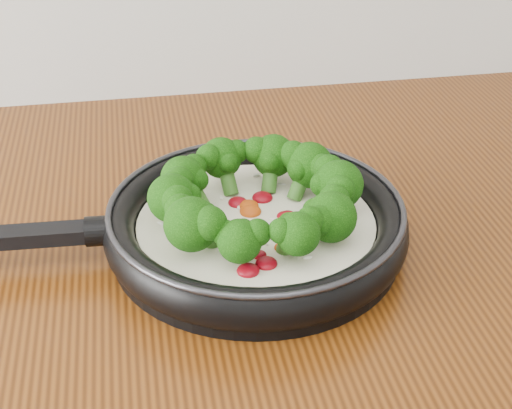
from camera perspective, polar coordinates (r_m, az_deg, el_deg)
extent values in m
cylinder|color=black|center=(0.76, 0.00, -2.89)|extent=(0.30, 0.30, 0.01)
torus|color=black|center=(0.74, 0.00, -1.48)|extent=(0.31, 0.31, 0.03)
torus|color=#2D2D33|center=(0.73, 0.00, -0.14)|extent=(0.30, 0.30, 0.01)
cube|color=black|center=(0.75, -17.68, -2.34)|extent=(0.18, 0.03, 0.01)
cylinder|color=black|center=(0.74, -11.74, -1.97)|extent=(0.03, 0.03, 0.03)
cylinder|color=white|center=(0.75, 0.00, -1.89)|extent=(0.25, 0.25, 0.02)
ellipsoid|color=maroon|center=(0.80, -4.95, 1.17)|extent=(0.03, 0.03, 0.01)
ellipsoid|color=maroon|center=(0.75, -5.04, -0.80)|extent=(0.03, 0.03, 0.01)
ellipsoid|color=#C1440C|center=(0.77, -5.19, 0.20)|extent=(0.03, 0.03, 0.01)
ellipsoid|color=maroon|center=(0.75, 2.22, -0.91)|extent=(0.02, 0.02, 0.01)
ellipsoid|color=maroon|center=(0.77, -1.39, 0.14)|extent=(0.03, 0.03, 0.01)
ellipsoid|color=#C1440C|center=(0.70, 1.98, -3.29)|extent=(0.01, 0.01, 0.01)
ellipsoid|color=maroon|center=(0.77, -5.97, 0.08)|extent=(0.03, 0.03, 0.01)
ellipsoid|color=maroon|center=(0.78, 0.49, 0.51)|extent=(0.03, 0.03, 0.01)
ellipsoid|color=#C1440C|center=(0.72, -1.93, -2.06)|extent=(0.03, 0.03, 0.01)
ellipsoid|color=maroon|center=(0.75, 2.43, -0.83)|extent=(0.02, 0.02, 0.01)
ellipsoid|color=maroon|center=(0.69, 0.24, -3.84)|extent=(0.02, 0.02, 0.01)
ellipsoid|color=#C1440C|center=(0.76, -0.42, -0.53)|extent=(0.03, 0.03, 0.01)
ellipsoid|color=maroon|center=(0.67, -0.60, -5.04)|extent=(0.02, 0.02, 0.01)
ellipsoid|color=maroon|center=(0.68, 0.79, -4.50)|extent=(0.02, 0.02, 0.01)
ellipsoid|color=#C1440C|center=(0.76, -0.57, -0.13)|extent=(0.03, 0.03, 0.01)
ellipsoid|color=maroon|center=(0.71, -1.27, -2.77)|extent=(0.02, 0.02, 0.01)
ellipsoid|color=white|center=(0.72, -0.23, -2.15)|extent=(0.01, 0.01, 0.00)
ellipsoid|color=white|center=(0.75, 1.32, -1.14)|extent=(0.01, 0.01, 0.00)
ellipsoid|color=white|center=(0.74, -7.23, -1.44)|extent=(0.01, 0.01, 0.00)
ellipsoid|color=white|center=(0.73, 2.42, -1.74)|extent=(0.01, 0.00, 0.00)
ellipsoid|color=white|center=(0.75, 4.36, -0.95)|extent=(0.01, 0.01, 0.00)
ellipsoid|color=white|center=(0.82, 3.12, 1.94)|extent=(0.01, 0.01, 0.00)
ellipsoid|color=white|center=(0.74, 1.13, -1.54)|extent=(0.01, 0.01, 0.00)
ellipsoid|color=white|center=(0.80, 1.98, 1.54)|extent=(0.01, 0.01, 0.00)
ellipsoid|color=white|center=(0.71, -2.08, -2.83)|extent=(0.01, 0.01, 0.00)
ellipsoid|color=white|center=(0.72, -0.57, -2.39)|extent=(0.01, 0.00, 0.00)
ellipsoid|color=white|center=(0.72, 2.64, -2.31)|extent=(0.01, 0.01, 0.00)
ellipsoid|color=white|center=(0.75, -6.48, -0.96)|extent=(0.01, 0.01, 0.00)
ellipsoid|color=white|center=(0.75, 3.09, -0.90)|extent=(0.01, 0.01, 0.00)
ellipsoid|color=white|center=(0.82, 0.03, 2.24)|extent=(0.01, 0.01, 0.00)
ellipsoid|color=white|center=(0.76, -1.29, -0.19)|extent=(0.01, 0.01, 0.00)
ellipsoid|color=white|center=(0.74, -3.98, -1.59)|extent=(0.01, 0.01, 0.00)
ellipsoid|color=white|center=(0.69, 3.94, -4.03)|extent=(0.01, 0.00, 0.00)
ellipsoid|color=white|center=(0.72, 5.63, -2.68)|extent=(0.01, 0.01, 0.00)
ellipsoid|color=white|center=(0.74, 5.89, -1.44)|extent=(0.01, 0.01, 0.00)
ellipsoid|color=white|center=(0.75, -3.07, -0.56)|extent=(0.00, 0.01, 0.00)
ellipsoid|color=white|center=(0.75, 1.68, -1.09)|extent=(0.01, 0.01, 0.00)
ellipsoid|color=white|center=(0.75, -3.13, -0.92)|extent=(0.01, 0.01, 0.00)
ellipsoid|color=white|center=(0.78, -2.64, 0.54)|extent=(0.00, 0.01, 0.00)
ellipsoid|color=white|center=(0.71, 0.70, -2.97)|extent=(0.01, 0.01, 0.00)
cylinder|color=#437C28|center=(0.75, 5.00, 0.18)|extent=(0.03, 0.02, 0.04)
sphere|color=black|center=(0.74, 6.28, 1.51)|extent=(0.05, 0.05, 0.05)
sphere|color=black|center=(0.75, 5.54, 2.65)|extent=(0.03, 0.03, 0.03)
sphere|color=black|center=(0.72, 6.41, 1.15)|extent=(0.03, 0.03, 0.03)
sphere|color=black|center=(0.74, 5.05, 1.53)|extent=(0.03, 0.03, 0.02)
cylinder|color=#437C28|center=(0.78, 3.30, 1.49)|extent=(0.03, 0.03, 0.04)
sphere|color=black|center=(0.78, 4.08, 3.01)|extent=(0.05, 0.05, 0.05)
sphere|color=black|center=(0.78, 2.82, 3.77)|extent=(0.03, 0.03, 0.03)
sphere|color=black|center=(0.76, 4.97, 2.84)|extent=(0.03, 0.03, 0.03)
sphere|color=black|center=(0.77, 3.30, 2.71)|extent=(0.03, 0.03, 0.02)
cylinder|color=#437C28|center=(0.79, 1.08, 2.09)|extent=(0.03, 0.03, 0.04)
sphere|color=black|center=(0.80, 1.33, 3.73)|extent=(0.05, 0.05, 0.05)
sphere|color=black|center=(0.79, 0.03, 4.15)|extent=(0.03, 0.03, 0.03)
sphere|color=black|center=(0.79, 2.50, 3.83)|extent=(0.03, 0.03, 0.03)
sphere|color=black|center=(0.78, 1.08, 3.30)|extent=(0.02, 0.02, 0.02)
cylinder|color=#437C28|center=(0.79, -2.14, 1.93)|extent=(0.02, 0.03, 0.04)
sphere|color=black|center=(0.79, -2.65, 3.56)|extent=(0.05, 0.05, 0.04)
sphere|color=black|center=(0.78, -3.60, 3.62)|extent=(0.03, 0.03, 0.03)
sphere|color=black|center=(0.79, -1.48, 4.05)|extent=(0.03, 0.03, 0.03)
sphere|color=black|center=(0.78, -2.15, 3.18)|extent=(0.02, 0.02, 0.02)
cylinder|color=#437C28|center=(0.76, -4.48, 0.67)|extent=(0.03, 0.03, 0.03)
sphere|color=black|center=(0.76, -5.56, 2.00)|extent=(0.05, 0.05, 0.05)
sphere|color=black|center=(0.74, -5.84, 1.83)|extent=(0.03, 0.03, 0.03)
sphere|color=black|center=(0.77, -4.73, 2.87)|extent=(0.03, 0.03, 0.03)
sphere|color=black|center=(0.75, -4.46, 1.88)|extent=(0.02, 0.02, 0.02)
cylinder|color=#437C28|center=(0.73, -5.09, -0.62)|extent=(0.03, 0.02, 0.04)
sphere|color=black|center=(0.72, -6.38, 0.48)|extent=(0.05, 0.05, 0.05)
sphere|color=black|center=(0.70, -5.96, 0.28)|extent=(0.03, 0.03, 0.03)
sphere|color=black|center=(0.74, -6.13, 1.57)|extent=(0.03, 0.03, 0.03)
sphere|color=black|center=(0.72, -5.08, 0.67)|extent=(0.02, 0.02, 0.02)
cylinder|color=#437C28|center=(0.70, -3.85, -2.27)|extent=(0.03, 0.03, 0.04)
sphere|color=black|center=(0.68, -4.92, -1.51)|extent=(0.05, 0.05, 0.05)
sphere|color=black|center=(0.66, -3.52, -1.42)|extent=(0.03, 0.03, 0.03)
sphere|color=black|center=(0.69, -5.74, -0.40)|extent=(0.03, 0.03, 0.03)
sphere|color=black|center=(0.69, -3.88, -0.85)|extent=(0.03, 0.03, 0.03)
cylinder|color=#437C28|center=(0.68, -1.00, -3.22)|extent=(0.02, 0.03, 0.03)
sphere|color=black|center=(0.66, -1.26, -2.80)|extent=(0.04, 0.04, 0.04)
sphere|color=black|center=(0.66, 0.11, -2.14)|extent=(0.03, 0.03, 0.03)
sphere|color=black|center=(0.66, -2.48, -2.09)|extent=(0.02, 0.02, 0.02)
sphere|color=black|center=(0.67, -0.98, -1.90)|extent=(0.02, 0.02, 0.02)
cylinder|color=#437C28|center=(0.69, 2.49, -2.84)|extent=(0.02, 0.03, 0.04)
sphere|color=black|center=(0.66, 3.20, -2.24)|extent=(0.04, 0.04, 0.04)
sphere|color=black|center=(0.67, 4.10, -1.16)|extent=(0.03, 0.03, 0.03)
sphere|color=black|center=(0.66, 1.91, -2.01)|extent=(0.02, 0.02, 0.02)
sphere|color=black|center=(0.68, 2.51, -1.43)|extent=(0.02, 0.02, 0.02)
cylinder|color=#437C28|center=(0.71, 4.56, -1.74)|extent=(0.03, 0.03, 0.03)
sphere|color=black|center=(0.70, 5.72, -0.95)|extent=(0.05, 0.05, 0.05)
sphere|color=black|center=(0.71, 5.94, 0.35)|extent=(0.03, 0.03, 0.03)
sphere|color=black|center=(0.68, 4.84, -1.18)|extent=(0.03, 0.03, 0.03)
sphere|color=black|center=(0.70, 4.49, -0.47)|extent=(0.03, 0.03, 0.02)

